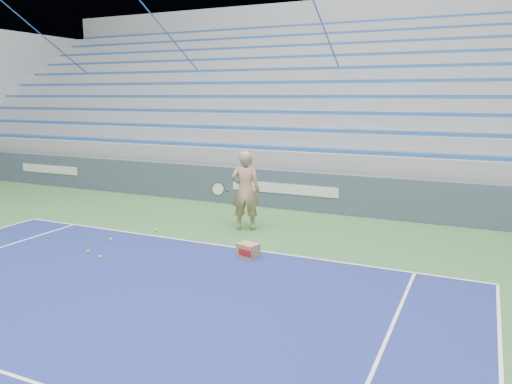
# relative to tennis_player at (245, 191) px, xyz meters

# --- Properties ---
(sponsor_barrier) EXTENTS (30.00, 0.32, 1.10)m
(sponsor_barrier) POSITION_rel_tennis_player_xyz_m (0.04, 2.55, -0.41)
(sponsor_barrier) COLOR #3E4C5F
(sponsor_barrier) RESTS_ON ground
(bleachers) EXTENTS (31.00, 9.15, 7.30)m
(bleachers) POSITION_rel_tennis_player_xyz_m (0.04, 8.26, 1.40)
(bleachers) COLOR #999CA1
(bleachers) RESTS_ON ground
(tennis_player) EXTENTS (1.01, 0.95, 1.91)m
(tennis_player) POSITION_rel_tennis_player_xyz_m (0.00, 0.00, 0.00)
(tennis_player) COLOR tan
(tennis_player) RESTS_ON ground
(ball_box) EXTENTS (0.46, 0.39, 0.29)m
(ball_box) POSITION_rel_tennis_player_xyz_m (1.00, -1.92, -0.81)
(ball_box) COLOR #AB7F53
(ball_box) RESTS_ON ground
(tennis_ball_0) EXTENTS (0.07, 0.07, 0.07)m
(tennis_ball_0) POSITION_rel_tennis_player_xyz_m (-2.11, -3.04, -0.92)
(tennis_ball_0) COLOR #ADDF2D
(tennis_ball_0) RESTS_ON ground
(tennis_ball_1) EXTENTS (0.07, 0.07, 0.07)m
(tennis_ball_1) POSITION_rel_tennis_player_xyz_m (-1.67, -3.21, -0.92)
(tennis_ball_1) COLOR #ADDF2D
(tennis_ball_1) RESTS_ON ground
(tennis_ball_2) EXTENTS (0.07, 0.07, 0.07)m
(tennis_ball_2) POSITION_rel_tennis_player_xyz_m (-1.85, -1.08, -0.92)
(tennis_ball_2) COLOR #ADDF2D
(tennis_ball_2) RESTS_ON ground
(tennis_ball_3) EXTENTS (0.07, 0.07, 0.07)m
(tennis_ball_3) POSITION_rel_tennis_player_xyz_m (-2.30, -2.14, -0.92)
(tennis_ball_3) COLOR #ADDF2D
(tennis_ball_3) RESTS_ON ground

